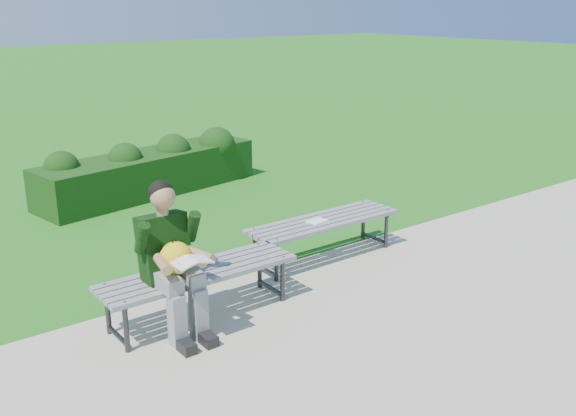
# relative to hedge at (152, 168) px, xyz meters

# --- Properties ---
(ground) EXTENTS (80.00, 80.00, 0.00)m
(ground) POSITION_rel_hedge_xyz_m (-0.77, -3.45, -0.37)
(ground) COLOR #306617
(ground) RESTS_ON ground
(walkway) EXTENTS (30.00, 3.50, 0.02)m
(walkway) POSITION_rel_hedge_xyz_m (-0.77, -5.20, -0.36)
(walkway) COLOR #AE9F91
(walkway) RESTS_ON ground
(hedge) EXTENTS (3.52, 1.44, 0.86)m
(hedge) POSITION_rel_hedge_xyz_m (0.00, 0.00, 0.00)
(hedge) COLOR #163911
(hedge) RESTS_ON ground
(bench_left) EXTENTS (1.80, 0.50, 0.46)m
(bench_left) POSITION_rel_hedge_xyz_m (-1.44, -3.98, 0.05)
(bench_left) COLOR gray
(bench_left) RESTS_ON walkway
(bench_right) EXTENTS (1.80, 0.50, 0.46)m
(bench_right) POSITION_rel_hedge_xyz_m (0.34, -3.58, 0.05)
(bench_right) COLOR gray
(bench_right) RESTS_ON walkway
(seated_boy) EXTENTS (0.56, 0.76, 1.31)m
(seated_boy) POSITION_rel_hedge_xyz_m (-1.74, -4.08, 0.35)
(seated_boy) COLOR slate
(seated_boy) RESTS_ON walkway
(paper_sheet) EXTENTS (0.24, 0.19, 0.01)m
(paper_sheet) POSITION_rel_hedge_xyz_m (0.24, -3.58, 0.11)
(paper_sheet) COLOR white
(paper_sheet) RESTS_ON bench_right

